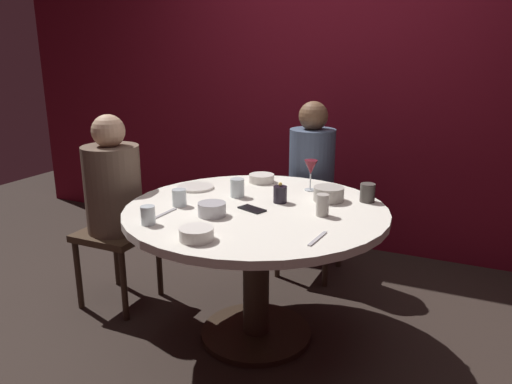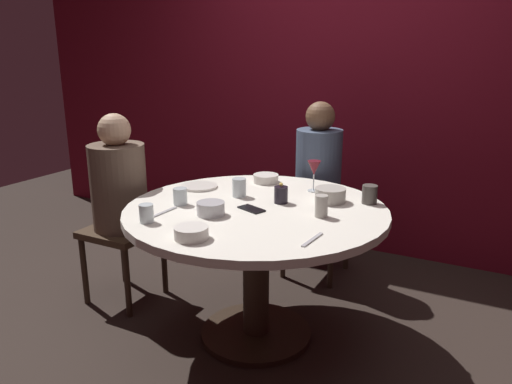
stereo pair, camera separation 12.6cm
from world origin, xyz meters
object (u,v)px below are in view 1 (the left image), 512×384
object	(u,v)px
cup_near_candle	(179,198)
cup_by_left_diner	(368,193)
cup_center_front	(323,205)
bowl_serving_large	(212,209)
seated_diner_back	(312,171)
cup_far_edge	(237,188)
bowl_salad_center	(262,178)
cup_by_right_diner	(148,215)
wine_glass	(311,168)
bowl_small_white	(329,194)
seated_diner_left	(113,190)
cell_phone	(252,209)
dinner_plate	(195,187)
dining_table	(256,235)
bowl_sauce_side	(196,234)
candle_holder	(280,194)

from	to	relation	value
cup_near_candle	cup_by_left_diner	xyz separation A→B (m)	(0.86, 0.47, 0.01)
cup_center_front	bowl_serving_large	bearing A→B (deg)	-155.31
seated_diner_back	cup_far_edge	size ratio (longest dim) A/B	11.88
cup_by_left_diner	bowl_salad_center	bearing A→B (deg)	168.88
cup_by_left_diner	cup_by_right_diner	xyz separation A→B (m)	(-0.83, -0.77, -0.01)
seated_diner_back	cup_center_front	xyz separation A→B (m)	(0.35, -0.88, 0.06)
wine_glass	bowl_small_white	bearing A→B (deg)	-44.27
cup_by_right_diner	seated_diner_left	bearing A→B (deg)	142.84
seated_diner_left	bowl_salad_center	size ratio (longest dim) A/B	7.62
seated_diner_left	cup_center_front	xyz separation A→B (m)	(1.26, 0.01, 0.07)
bowl_serving_large	cup_near_candle	size ratio (longest dim) A/B	1.56
bowl_serving_large	cup_center_front	xyz separation A→B (m)	(0.48, 0.22, 0.02)
cell_phone	bowl_small_white	size ratio (longest dim) A/B	0.87
seated_diner_left	cell_phone	distance (m)	0.92
dinner_plate	cup_far_edge	bearing A→B (deg)	-9.38
seated_diner_left	bowl_serving_large	bearing A→B (deg)	-15.01
cup_far_edge	cup_by_right_diner	bearing A→B (deg)	-106.95
cup_far_edge	cell_phone	bearing A→B (deg)	-46.01
cup_near_candle	cup_far_edge	size ratio (longest dim) A/B	0.87
dining_table	seated_diner_back	size ratio (longest dim) A/B	1.12
bowl_sauce_side	candle_holder	bearing A→B (deg)	79.25
cup_by_left_diner	cup_center_front	xyz separation A→B (m)	(-0.15, -0.32, 0.00)
dining_table	cup_far_edge	xyz separation A→B (m)	(-0.17, 0.13, 0.20)
bowl_sauce_side	cup_far_edge	size ratio (longest dim) A/B	1.46
dinner_plate	bowl_sauce_side	world-z (taller)	bowl_sauce_side
candle_holder	bowl_sauce_side	world-z (taller)	candle_holder
seated_diner_back	cup_far_edge	bearing A→B (deg)	-12.49
dining_table	cup_far_edge	distance (m)	0.29
bowl_small_white	bowl_sauce_side	distance (m)	0.85
cup_near_candle	bowl_salad_center	bearing A→B (deg)	72.40
seated_diner_back	bowl_sauce_side	distance (m)	1.40
cup_near_candle	cup_center_front	world-z (taller)	cup_center_front
candle_holder	cup_by_right_diner	xyz separation A→B (m)	(-0.42, -0.56, -0.00)
bowl_serving_large	bowl_salad_center	world-z (taller)	bowl_serving_large
seated_diner_back	bowl_small_white	xyz separation A→B (m)	(0.30, -0.63, 0.04)
cup_far_edge	cup_near_candle	bearing A→B (deg)	-126.26
seated_diner_left	dinner_plate	world-z (taller)	seated_diner_left
bowl_salad_center	cup_by_right_diner	distance (m)	0.91
bowl_sauce_side	cup_center_front	bearing A→B (deg)	53.69
bowl_serving_large	cell_phone	bearing A→B (deg)	49.68
cup_near_candle	cup_center_front	bearing A→B (deg)	12.20
dinner_plate	candle_holder	bearing A→B (deg)	-5.24
candle_holder	wine_glass	world-z (taller)	wine_glass
seated_diner_left	bowl_small_white	bearing A→B (deg)	12.16
wine_glass	bowl_sauce_side	distance (m)	0.95
cup_near_candle	cup_far_edge	world-z (taller)	cup_far_edge
dinner_plate	cup_by_right_diner	size ratio (longest dim) A/B	2.43
cell_phone	cup_by_left_diner	bearing A→B (deg)	148.52
seated_diner_left	wine_glass	world-z (taller)	seated_diner_left
seated_diner_left	bowl_salad_center	xyz separation A→B (m)	(0.74, 0.46, 0.04)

